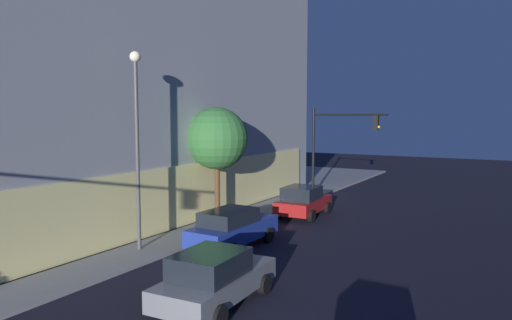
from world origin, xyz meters
TOP-DOWN VIEW (x-y plane):
  - modern_building at (11.48, 19.69)m, footprint 29.71×22.28m
  - traffic_light_far_corner at (22.75, 5.10)m, footprint 0.49×5.24m
  - street_lamp_sidewalk at (6.78, 7.68)m, footprint 0.44×0.44m
  - sidewalk_tree at (12.87, 7.95)m, footprint 3.23×3.23m
  - car_grey at (3.76, 1.80)m, footprint 4.52×2.29m
  - car_blue at (9.34, 4.74)m, footprint 4.77×2.11m
  - car_red at (16.67, 4.75)m, footprint 4.27×2.33m

SIDE VIEW (x-z plane):
  - car_grey at x=3.76m, z-range 0.00..1.68m
  - car_blue at x=9.34m, z-range 0.02..1.70m
  - car_red at x=16.67m, z-range 0.01..1.73m
  - traffic_light_far_corner at x=22.75m, z-range 1.20..7.24m
  - sidewalk_tree at x=12.87m, z-range 1.49..7.43m
  - street_lamp_sidewalk at x=6.78m, z-range 1.17..9.25m
  - modern_building at x=11.48m, z-range -0.09..19.27m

